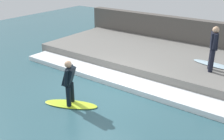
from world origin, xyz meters
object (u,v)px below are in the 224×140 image
(surfer_waiting_near, at_px, (213,46))
(surfboard_waiting_near, at_px, (215,65))
(surfer_riding, at_px, (69,80))
(surfboard_riding, at_px, (71,104))

(surfer_waiting_near, bearing_deg, surfboard_waiting_near, -0.14)
(surfer_riding, relative_size, surfer_waiting_near, 0.88)
(surfer_riding, distance_m, surfer_waiting_near, 5.30)
(surfboard_riding, height_order, surfer_waiting_near, surfer_waiting_near)
(surfer_riding, bearing_deg, surfer_waiting_near, -34.84)
(surfboard_riding, distance_m, surfer_waiting_near, 5.45)
(surfer_riding, bearing_deg, surfboard_waiting_near, -31.49)
(surfer_riding, xyz_separation_m, surfboard_waiting_near, (4.91, -3.01, -0.35))
(surfboard_riding, relative_size, surfer_riding, 1.24)
(surfer_riding, xyz_separation_m, surfer_waiting_near, (4.32, -3.01, 0.56))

